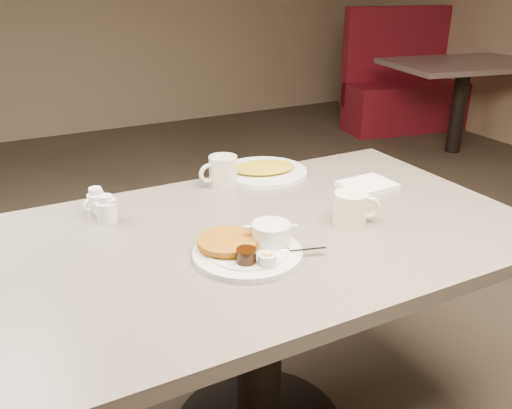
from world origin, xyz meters
name	(u,v)px	position (x,y,z in m)	size (l,w,h in m)	color
diner_table	(259,283)	(0.00, 0.00, 0.58)	(1.50, 0.90, 0.75)	slate
main_plate	(249,246)	(-0.08, -0.11, 0.77)	(0.36, 0.36, 0.07)	silver
coffee_mug_near	(352,208)	(0.25, -0.08, 0.80)	(0.14, 0.13, 0.09)	#F3EBC9
napkin	(367,185)	(0.46, 0.12, 0.76)	(0.17, 0.14, 0.02)	white
coffee_mug_far	(222,171)	(0.05, 0.36, 0.80)	(0.13, 0.09, 0.10)	beige
creamer_left	(96,202)	(-0.37, 0.32, 0.79)	(0.07, 0.06, 0.08)	white
creamer_right	(106,210)	(-0.36, 0.25, 0.79)	(0.07, 0.07, 0.08)	white
hash_plate	(264,170)	(0.22, 0.39, 0.76)	(0.36, 0.36, 0.04)	white
booth_back_right	(411,87)	(3.02, 2.65, 0.41)	(1.43, 1.60, 1.12)	maroon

